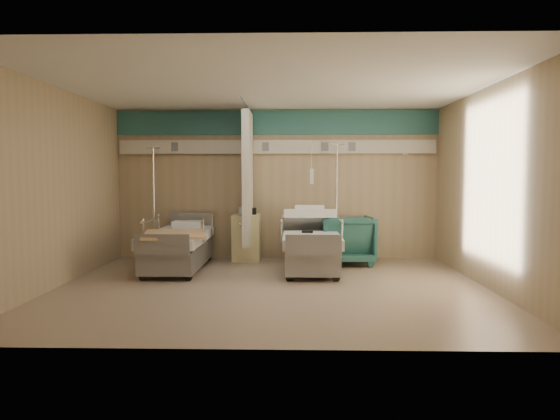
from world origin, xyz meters
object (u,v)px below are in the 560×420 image
(iv_stand_right, at_px, (336,237))
(iv_stand_left, at_px, (155,238))
(bed_left, at_px, (179,251))
(visitor_armchair, at_px, (346,240))
(bed_right, at_px, (311,251))
(bedside_cabinet, at_px, (246,238))

(iv_stand_right, relative_size, iv_stand_left, 1.03)
(iv_stand_left, bearing_deg, bed_left, -51.92)
(visitor_armchair, bearing_deg, bed_left, 8.63)
(bed_left, bearing_deg, iv_stand_left, 128.08)
(iv_stand_right, bearing_deg, bed_left, -161.80)
(bed_right, relative_size, bed_left, 1.00)
(bed_left, bearing_deg, visitor_armchair, 11.89)
(bedside_cabinet, height_order, iv_stand_left, iv_stand_left)
(visitor_armchair, distance_m, iv_stand_left, 3.48)
(bedside_cabinet, height_order, iv_stand_right, iv_stand_right)
(visitor_armchair, height_order, iv_stand_right, iv_stand_right)
(bed_left, xyz_separation_m, iv_stand_left, (-0.63, 0.80, 0.11))
(visitor_armchair, relative_size, iv_stand_right, 0.44)
(bed_right, xyz_separation_m, iv_stand_right, (0.50, 0.89, 0.12))
(bed_right, distance_m, bedside_cabinet, 1.46)
(visitor_armchair, height_order, iv_stand_left, iv_stand_left)
(visitor_armchair, distance_m, iv_stand_right, 0.32)
(iv_stand_left, bearing_deg, iv_stand_right, 1.55)
(bedside_cabinet, distance_m, iv_stand_left, 1.68)
(bed_left, xyz_separation_m, bedside_cabinet, (1.05, 0.90, 0.11))
(bed_right, distance_m, bed_left, 2.20)
(bed_right, xyz_separation_m, bedside_cabinet, (-1.15, 0.90, 0.11))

